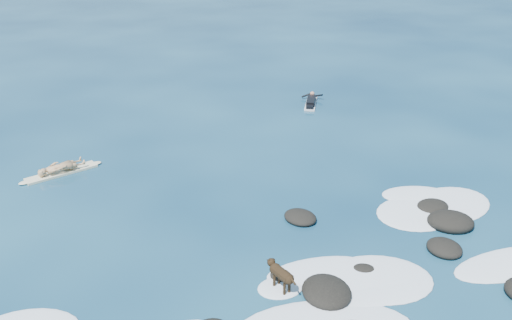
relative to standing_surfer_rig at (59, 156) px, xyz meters
name	(u,v)px	position (x,y,z in m)	size (l,w,h in m)	color
ground	(256,257)	(4.75, -6.87, -0.65)	(160.00, 160.00, 0.00)	#0A2642
reef_rocks	(351,285)	(6.50, -8.82, -0.55)	(13.95, 7.16, 0.51)	black
breaking_foam	(353,270)	(6.87, -8.18, -0.64)	(15.19, 7.38, 0.12)	white
standing_surfer_rig	(59,156)	(0.00, 0.00, 0.00)	(2.80, 1.34, 1.65)	beige
paddling_surfer_rig	(311,102)	(11.05, 4.41, -0.52)	(1.51, 2.20, 0.40)	silver
dog	(280,273)	(4.88, -8.36, -0.19)	(0.50, 1.07, 0.70)	black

